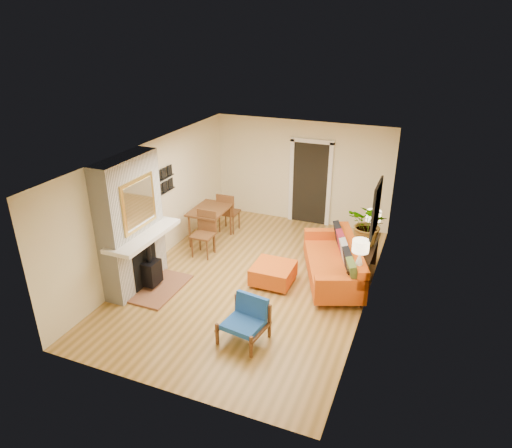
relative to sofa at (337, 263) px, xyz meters
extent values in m
plane|color=#B78A46|center=(-1.55, -0.65, -0.38)|extent=(6.50, 6.50, 0.00)
plane|color=white|center=(-1.55, -0.65, 2.22)|extent=(6.50, 6.50, 0.00)
plane|color=beige|center=(-1.55, 2.60, 0.92)|extent=(4.50, 0.00, 4.50)
plane|color=beige|center=(-1.55, -3.90, 0.92)|extent=(4.50, 0.00, 4.50)
plane|color=beige|center=(-3.80, -0.65, 0.92)|extent=(0.00, 6.50, 6.50)
plane|color=beige|center=(0.70, -0.65, 0.92)|extent=(0.00, 6.50, 6.50)
cube|color=black|center=(-1.30, 2.57, 0.67)|extent=(0.88, 0.06, 2.10)
cube|color=white|center=(-1.79, 2.56, 0.67)|extent=(0.10, 0.08, 2.18)
cube|color=white|center=(-0.81, 2.56, 0.67)|extent=(0.10, 0.08, 2.18)
cube|color=white|center=(-1.30, 2.56, 1.75)|extent=(1.08, 0.08, 0.10)
cube|color=black|center=(0.67, -0.25, 1.37)|extent=(0.04, 0.85, 0.95)
cube|color=slate|center=(0.64, -0.25, 1.37)|extent=(0.01, 0.70, 0.80)
cube|color=black|center=(-3.76, -0.30, 1.04)|extent=(0.06, 0.95, 0.02)
cube|color=black|center=(-3.76, -0.30, 1.34)|extent=(0.06, 0.95, 0.02)
cube|color=white|center=(-3.59, -1.65, 1.48)|extent=(0.42, 1.50, 1.48)
cube|color=white|center=(-3.59, -1.65, 0.18)|extent=(0.42, 1.50, 1.12)
cube|color=white|center=(-3.34, -1.65, 0.74)|extent=(0.60, 1.68, 0.08)
cube|color=black|center=(-3.38, -1.65, 0.07)|extent=(0.03, 0.72, 0.78)
cube|color=brown|center=(-3.08, -1.65, -0.36)|extent=(0.75, 1.30, 0.04)
cube|color=black|center=(-3.26, -1.65, -0.04)|extent=(0.30, 0.36, 0.48)
cylinder|color=black|center=(-3.26, -1.65, 0.40)|extent=(0.10, 0.10, 0.40)
cube|color=gold|center=(-3.37, -1.65, 1.37)|extent=(0.04, 0.95, 0.95)
cube|color=silver|center=(-3.35, -1.65, 1.37)|extent=(0.01, 0.82, 0.82)
cylinder|color=silver|center=(-0.07, -1.07, -0.33)|extent=(0.05, 0.05, 0.11)
cylinder|color=silver|center=(0.62, -0.80, -0.33)|extent=(0.05, 0.05, 0.11)
cylinder|color=silver|center=(-0.78, 0.75, -0.33)|extent=(0.05, 0.05, 0.11)
cylinder|color=silver|center=(-0.09, 1.01, -0.33)|extent=(0.05, 0.05, 0.11)
cube|color=#BE6211|center=(-0.08, -0.03, -0.12)|extent=(1.69, 2.40, 0.32)
cube|color=#BE6211|center=(0.26, 0.10, 0.22)|extent=(1.00, 2.13, 0.37)
cube|color=#BE6211|center=(0.29, -0.97, 0.14)|extent=(0.95, 0.52, 0.21)
cube|color=#BE6211|center=(-0.45, 0.91, 0.14)|extent=(0.95, 0.52, 0.21)
cube|color=#4A5D28|center=(0.43, -0.73, 0.27)|extent=(0.35, 0.47, 0.44)
cube|color=black|center=(0.28, -0.34, 0.27)|extent=(0.35, 0.47, 0.44)
cube|color=#ABAAA6|center=(0.12, 0.05, 0.27)|extent=(0.35, 0.47, 0.44)
cube|color=maroon|center=(-0.01, 0.39, 0.27)|extent=(0.35, 0.47, 0.44)
cube|color=black|center=(-0.16, 0.79, 0.27)|extent=(0.35, 0.47, 0.44)
cylinder|color=silver|center=(-1.44, -0.93, -0.35)|extent=(0.04, 0.04, 0.06)
cylinder|color=silver|center=(-0.81, -0.92, -0.35)|extent=(0.04, 0.04, 0.06)
cylinder|color=silver|center=(-1.45, -0.29, -0.35)|extent=(0.04, 0.04, 0.06)
cylinder|color=silver|center=(-0.81, -0.29, -0.35)|extent=(0.04, 0.04, 0.06)
cube|color=#BE6211|center=(-1.13, -0.61, -0.15)|extent=(0.79, 0.79, 0.33)
cube|color=brown|center=(-1.28, -2.41, -0.12)|extent=(0.14, 0.66, 0.04)
cube|color=brown|center=(-1.32, -2.70, -0.19)|extent=(0.05, 0.05, 0.39)
cube|color=brown|center=(-1.23, -2.12, -0.07)|extent=(0.05, 0.05, 0.62)
cube|color=brown|center=(-0.65, -2.51, -0.12)|extent=(0.14, 0.66, 0.04)
cube|color=brown|center=(-0.69, -2.80, -0.19)|extent=(0.05, 0.05, 0.39)
cube|color=brown|center=(-0.60, -2.22, -0.07)|extent=(0.05, 0.05, 0.62)
cube|color=blue|center=(-0.96, -2.46, -0.06)|extent=(0.66, 0.63, 0.09)
cube|color=blue|center=(-0.92, -2.20, 0.15)|extent=(0.60, 0.23, 0.36)
cube|color=brown|center=(-3.13, 0.62, 0.42)|extent=(0.78, 1.10, 0.04)
cylinder|color=brown|center=(-3.43, 0.15, 0.01)|extent=(0.05, 0.05, 0.78)
cylinder|color=brown|center=(-2.82, 0.16, 0.01)|extent=(0.05, 0.05, 0.78)
cylinder|color=brown|center=(-3.44, 1.08, 0.01)|extent=(0.05, 0.05, 0.78)
cylinder|color=brown|center=(-2.84, 1.09, 0.01)|extent=(0.05, 0.05, 0.78)
cube|color=brown|center=(-2.96, -0.08, 0.11)|extent=(0.46, 0.46, 0.04)
cube|color=brown|center=(-2.96, 0.14, 0.38)|extent=(0.46, 0.05, 0.50)
cylinder|color=brown|center=(-3.14, -0.26, -0.14)|extent=(0.04, 0.04, 0.48)
cylinder|color=brown|center=(-2.77, -0.26, -0.14)|extent=(0.04, 0.04, 0.48)
cylinder|color=brown|center=(-3.14, 0.10, -0.14)|extent=(0.04, 0.04, 0.48)
cylinder|color=brown|center=(-2.78, 0.11, -0.14)|extent=(0.04, 0.04, 0.48)
cube|color=brown|center=(-2.98, 1.33, 0.11)|extent=(0.46, 0.46, 0.04)
cube|color=brown|center=(-2.98, 1.11, 0.38)|extent=(0.46, 0.05, 0.50)
cylinder|color=brown|center=(-3.16, 1.14, -0.14)|extent=(0.04, 0.04, 0.48)
cylinder|color=brown|center=(-2.79, 1.15, -0.14)|extent=(0.04, 0.04, 0.48)
cylinder|color=brown|center=(-3.17, 1.51, -0.14)|extent=(0.04, 0.04, 0.48)
cylinder|color=brown|center=(-2.80, 1.52, -0.14)|extent=(0.04, 0.04, 0.48)
cube|color=black|center=(0.52, 0.06, 0.32)|extent=(0.34, 1.85, 0.05)
cube|color=black|center=(0.52, -0.79, -0.04)|extent=(0.30, 0.04, 0.68)
cube|color=black|center=(0.52, 0.91, -0.04)|extent=(0.30, 0.04, 0.68)
cone|color=white|center=(0.52, -0.64, 0.49)|extent=(0.18, 0.18, 0.30)
cylinder|color=white|center=(0.52, -0.64, 0.67)|extent=(0.03, 0.03, 0.06)
cylinder|color=#FFEABF|center=(0.52, -0.64, 0.77)|extent=(0.30, 0.30, 0.22)
cone|color=white|center=(0.52, 0.81, 0.49)|extent=(0.18, 0.18, 0.30)
cylinder|color=white|center=(0.52, 0.81, 0.67)|extent=(0.03, 0.03, 0.06)
cylinder|color=#FFEABF|center=(0.52, 0.81, 0.77)|extent=(0.30, 0.30, 0.22)
imported|color=#1E5919|center=(0.51, 0.35, 0.78)|extent=(0.94, 0.87, 0.86)
camera|label=1|loc=(1.48, -7.98, 4.42)|focal=32.00mm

